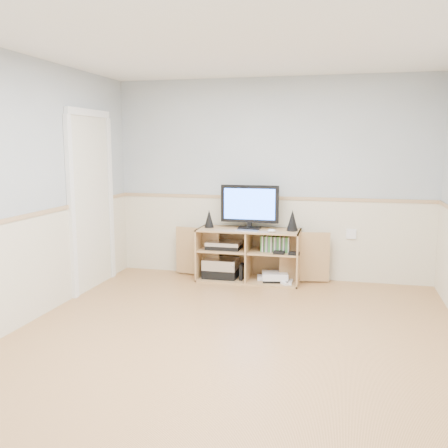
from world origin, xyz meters
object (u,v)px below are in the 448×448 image
at_px(media_cabinet, 249,254).
at_px(monitor, 250,205).
at_px(game_consoles, 274,277).
at_px(keyboard, 247,231).

relative_size(media_cabinet, monitor, 2.73).
bearing_deg(game_consoles, monitor, 169.39).
distance_m(monitor, keyboard, 0.34).
xyz_separation_m(media_cabinet, keyboard, (0.01, -0.20, 0.32)).
relative_size(media_cabinet, game_consoles, 4.27).
bearing_deg(keyboard, monitor, 100.92).
height_order(keyboard, game_consoles, keyboard).
distance_m(keyboard, game_consoles, 0.68).
relative_size(monitor, game_consoles, 1.56).
xyz_separation_m(monitor, game_consoles, (0.32, -0.06, -0.87)).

